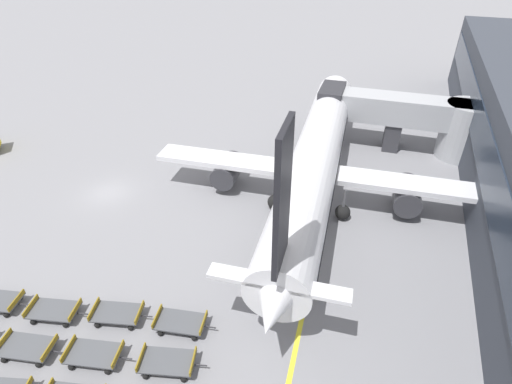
% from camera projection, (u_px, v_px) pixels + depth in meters
% --- Properties ---
extents(ground_plane, '(500.00, 500.00, 0.00)m').
position_uv_depth(ground_plane, '(109.00, 193.00, 36.04)').
color(ground_plane, gray).
extents(jet_bridge, '(17.27, 5.32, 5.97)m').
position_uv_depth(jet_bridge, '(417.00, 119.00, 41.00)').
color(jet_bridge, '#B2B5BA').
rests_on(jet_bridge, ground_plane).
extents(airplane, '(27.75, 36.51, 13.36)m').
position_uv_depth(airplane, '(315.00, 160.00, 33.67)').
color(airplane, white).
rests_on(airplane, ground_plane).
extents(baggage_dolly_row_mid_b_col_c, '(3.74, 2.19, 0.92)m').
position_uv_depth(baggage_dolly_row_mid_b_col_c, '(27.00, 348.00, 22.29)').
color(baggage_dolly_row_mid_b_col_c, '#515459').
rests_on(baggage_dolly_row_mid_b_col_c, ground_plane).
extents(baggage_dolly_row_mid_b_col_d, '(3.74, 2.23, 0.92)m').
position_uv_depth(baggage_dolly_row_mid_b_col_d, '(94.00, 354.00, 21.94)').
color(baggage_dolly_row_mid_b_col_d, '#515459').
rests_on(baggage_dolly_row_mid_b_col_d, ground_plane).
extents(baggage_dolly_row_mid_b_col_e, '(3.74, 2.32, 0.92)m').
position_uv_depth(baggage_dolly_row_mid_b_col_e, '(168.00, 362.00, 21.55)').
color(baggage_dolly_row_mid_b_col_e, '#515459').
rests_on(baggage_dolly_row_mid_b_col_e, ground_plane).
extents(baggage_dolly_row_far_col_c, '(3.74, 2.27, 0.92)m').
position_uv_depth(baggage_dolly_row_far_col_c, '(54.00, 311.00, 24.42)').
color(baggage_dolly_row_far_col_c, '#515459').
rests_on(baggage_dolly_row_far_col_c, ground_plane).
extents(baggage_dolly_row_far_col_d, '(3.74, 2.31, 0.92)m').
position_uv_depth(baggage_dolly_row_far_col_d, '(117.00, 314.00, 24.24)').
color(baggage_dolly_row_far_col_d, '#515459').
rests_on(baggage_dolly_row_far_col_d, ground_plane).
extents(baggage_dolly_row_far_col_e, '(3.73, 2.12, 0.92)m').
position_uv_depth(baggage_dolly_row_far_col_e, '(181.00, 322.00, 23.70)').
color(baggage_dolly_row_far_col_e, '#515459').
rests_on(baggage_dolly_row_far_col_e, ground_plane).
extents(stand_guidance_stripe, '(2.75, 27.56, 0.01)m').
position_uv_depth(stand_guidance_stripe, '(315.00, 255.00, 29.22)').
color(stand_guidance_stripe, yellow).
rests_on(stand_guidance_stripe, ground_plane).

